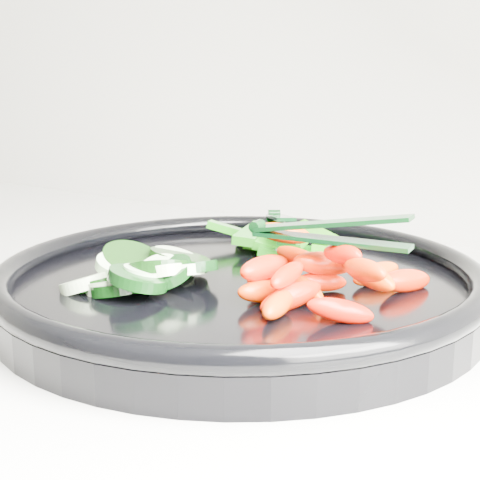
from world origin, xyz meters
The scene contains 6 objects.
veggie_tray centered at (0.65, 1.69, 0.95)m, with size 0.44×0.44×0.04m.
cucumber_pile centered at (0.60, 1.63, 0.96)m, with size 0.11×0.12×0.04m.
carrot_pile centered at (0.73, 1.68, 0.97)m, with size 0.14×0.15×0.05m.
pepper_pile centered at (0.62, 1.78, 0.96)m, with size 0.13×0.10×0.04m.
tong_carrot centered at (0.73, 1.68, 1.00)m, with size 0.11×0.03×0.02m.
tong_pepper centered at (0.62, 1.78, 0.98)m, with size 0.08×0.10×0.02m.
Camera 1 is at (0.95, 1.29, 1.10)m, focal length 50.00 mm.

